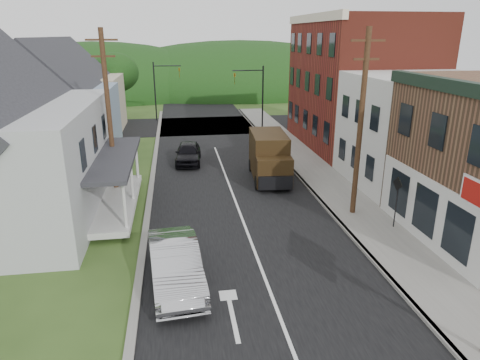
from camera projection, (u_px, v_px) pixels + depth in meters
name	position (u px, v px, depth m)	size (l,w,h in m)	color
ground	(256.00, 256.00, 17.57)	(120.00, 120.00, 0.00)	#2D4719
road	(227.00, 179.00, 26.93)	(9.00, 90.00, 0.02)	black
cross_road	(206.00, 125.00, 42.84)	(60.00, 9.00, 0.02)	black
sidewalk_right	(328.00, 184.00, 25.87)	(2.80, 55.00, 0.15)	slate
curb_right	(306.00, 185.00, 25.68)	(0.20, 55.00, 0.15)	slate
curb_left	(150.00, 193.00, 24.38)	(0.30, 55.00, 0.12)	slate
storefront_white	(422.00, 131.00, 25.15)	(8.00, 7.00, 6.50)	silver
storefront_red	(358.00, 84.00, 33.47)	(8.00, 12.00, 10.00)	maroon
house_blue	(63.00, 107.00, 30.72)	(7.14, 8.16, 7.28)	#7B8DA8
house_cream	(81.00, 92.00, 39.07)	(7.14, 8.16, 7.28)	#BDAF93
utility_pole_right	(360.00, 124.00, 20.14)	(1.60, 0.26, 9.00)	#472D19
utility_pole_left	(109.00, 114.00, 22.63)	(1.60, 0.26, 9.00)	#472D19
traffic_signal_right	(255.00, 91.00, 38.96)	(2.87, 0.20, 6.00)	black
traffic_signal_left	(161.00, 84.00, 44.28)	(2.87, 0.20, 6.00)	black
tree_left_d	(115.00, 72.00, 44.66)	(4.80, 4.80, 6.94)	#382616
forested_ridge	(193.00, 91.00, 69.03)	(90.00, 30.00, 16.00)	black
silver_sedan	(175.00, 265.00, 15.34)	(1.72, 4.93, 1.63)	#B4B4B9
dark_sedan	(188.00, 153.00, 30.12)	(1.70, 4.23, 1.44)	black
delivery_van	(269.00, 157.00, 26.44)	(2.46, 5.28, 2.87)	black
warning_sign	(397.00, 195.00, 19.43)	(0.15, 0.67, 2.46)	black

